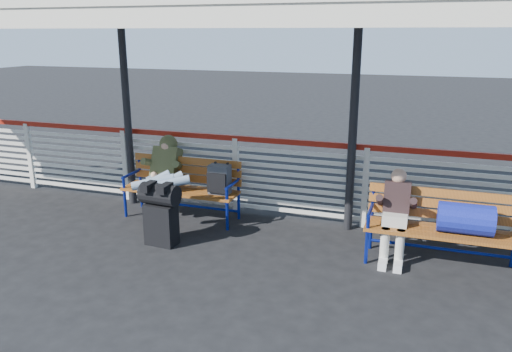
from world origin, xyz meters
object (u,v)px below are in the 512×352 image
(bench_right, at_px, (455,220))
(companion_person, at_px, (395,214))
(bench_left, at_px, (193,182))
(traveler_man, at_px, (162,178))
(luggage_stack, at_px, (161,212))

(bench_right, relative_size, companion_person, 1.57)
(bench_left, relative_size, companion_person, 1.57)
(bench_left, relative_size, traveler_man, 1.10)
(bench_left, xyz_separation_m, bench_right, (3.69, -0.49, 0.02))
(bench_right, distance_m, companion_person, 0.69)
(luggage_stack, xyz_separation_m, bench_left, (-0.02, 1.03, 0.12))
(bench_left, bearing_deg, bench_right, -7.57)
(bench_left, bearing_deg, traveler_man, -133.01)
(luggage_stack, relative_size, companion_person, 0.75)
(traveler_man, relative_size, companion_person, 1.43)
(bench_left, relative_size, bench_right, 1.00)
(bench_left, height_order, bench_right, same)
(traveler_man, bearing_deg, bench_right, -2.03)
(traveler_man, bearing_deg, companion_person, -2.48)
(bench_left, distance_m, bench_right, 3.73)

